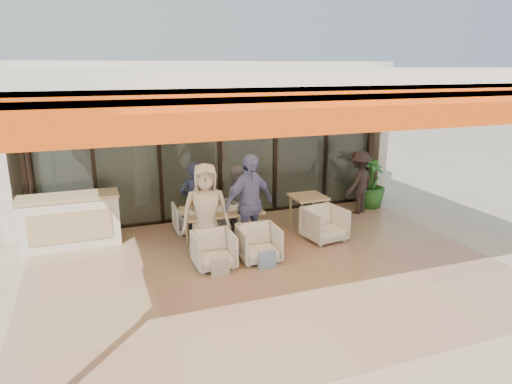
% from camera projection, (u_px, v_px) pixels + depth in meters
% --- Properties ---
extents(ground, '(70.00, 70.00, 0.00)m').
position_uv_depth(ground, '(268.00, 269.00, 7.98)').
color(ground, '#C6B293').
rests_on(ground, ground).
extents(terrace_floor, '(8.00, 6.00, 0.01)m').
position_uv_depth(terrace_floor, '(268.00, 268.00, 7.98)').
color(terrace_floor, tan).
rests_on(terrace_floor, ground).
extents(terrace_structure, '(8.00, 6.00, 3.40)m').
position_uv_depth(terrace_structure, '(277.00, 78.00, 6.87)').
color(terrace_structure, silver).
rests_on(terrace_structure, ground).
extents(glass_storefront, '(8.08, 0.10, 3.20)m').
position_uv_depth(glass_storefront, '(220.00, 150.00, 10.26)').
color(glass_storefront, '#9EADA3').
rests_on(glass_storefront, ground).
extents(interior_block, '(9.05, 3.62, 3.52)m').
position_uv_depth(interior_block, '(196.00, 112.00, 12.19)').
color(interior_block, silver).
rests_on(interior_block, ground).
extents(host_counter, '(1.85, 0.65, 1.04)m').
position_uv_depth(host_counter, '(71.00, 221.00, 8.83)').
color(host_counter, silver).
rests_on(host_counter, ground).
extents(dining_table, '(1.50, 0.90, 0.93)m').
position_uv_depth(dining_table, '(221.00, 212.00, 8.85)').
color(dining_table, '#D1B47F').
rests_on(dining_table, ground).
extents(chair_far_left, '(0.69, 0.65, 0.70)m').
position_uv_depth(chair_far_left, '(190.00, 216.00, 9.66)').
color(chair_far_left, silver).
rests_on(chair_far_left, ground).
extents(chair_far_right, '(0.77, 0.73, 0.73)m').
position_uv_depth(chair_far_right, '(228.00, 211.00, 9.94)').
color(chair_far_right, silver).
rests_on(chair_far_right, ground).
extents(chair_near_left, '(0.69, 0.65, 0.71)m').
position_uv_depth(chair_near_left, '(214.00, 248.00, 7.94)').
color(chair_near_left, silver).
rests_on(chair_near_left, ground).
extents(chair_near_right, '(0.72, 0.68, 0.72)m').
position_uv_depth(chair_near_right, '(259.00, 242.00, 8.22)').
color(chair_near_right, silver).
rests_on(chair_near_right, ground).
extents(diner_navy, '(0.61, 0.42, 1.62)m').
position_uv_depth(diner_navy, '(195.00, 202.00, 9.09)').
color(diner_navy, '#192137').
rests_on(diner_navy, ground).
extents(diner_grey, '(0.75, 0.59, 1.50)m').
position_uv_depth(diner_grey, '(235.00, 201.00, 9.38)').
color(diner_grey, slate).
rests_on(diner_grey, ground).
extents(diner_cream, '(0.95, 0.71, 1.77)m').
position_uv_depth(diner_cream, '(206.00, 211.00, 8.25)').
color(diner_cream, beige).
rests_on(diner_cream, ground).
extents(diner_periwinkle, '(1.19, 0.82, 1.88)m').
position_uv_depth(diner_periwinkle, '(249.00, 204.00, 8.52)').
color(diner_periwinkle, '#6874AD').
rests_on(diner_periwinkle, ground).
extents(tote_bag_cream, '(0.30, 0.10, 0.34)m').
position_uv_depth(tote_bag_cream, '(220.00, 267.00, 7.63)').
color(tote_bag_cream, silver).
rests_on(tote_bag_cream, ground).
extents(tote_bag_blue, '(0.30, 0.10, 0.34)m').
position_uv_depth(tote_bag_blue, '(267.00, 260.00, 7.91)').
color(tote_bag_blue, '#99BFD8').
rests_on(tote_bag_blue, ground).
extents(side_table, '(0.70, 0.70, 0.74)m').
position_uv_depth(side_table, '(308.00, 201.00, 9.77)').
color(side_table, '#D1B47F').
rests_on(side_table, ground).
extents(side_chair, '(0.83, 0.79, 0.76)m').
position_uv_depth(side_chair, '(324.00, 223.00, 9.17)').
color(side_chair, silver).
rests_on(side_chair, ground).
extents(standing_woman, '(1.13, 0.96, 1.52)m').
position_uv_depth(standing_woman, '(359.00, 183.00, 10.77)').
color(standing_woman, black).
rests_on(standing_woman, ground).
extents(potted_palm, '(1.03, 1.03, 1.30)m').
position_uv_depth(potted_palm, '(371.00, 182.00, 11.26)').
color(potted_palm, '#1E5919').
rests_on(potted_palm, ground).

